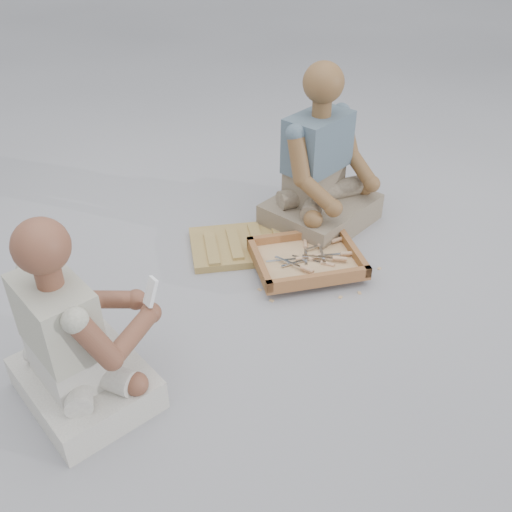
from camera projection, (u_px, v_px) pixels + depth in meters
name	position (u px, v px, depth m)	size (l,w,h in m)	color
ground	(281.00, 320.00, 2.55)	(60.00, 60.00, 0.00)	#9E9EA3
carved_panel	(247.00, 245.00, 3.02)	(0.58, 0.39, 0.04)	olive
tool_tray	(307.00, 259.00, 2.83)	(0.58, 0.49, 0.07)	brown
chisel_0	(333.00, 241.00, 2.94)	(0.22, 0.04, 0.02)	silver
chisel_1	(320.00, 244.00, 2.92)	(0.09, 0.21, 0.02)	silver
chisel_2	(298.00, 259.00, 2.83)	(0.22, 0.07, 0.02)	silver
chisel_3	(323.00, 263.00, 2.80)	(0.17, 0.17, 0.02)	silver
chisel_4	(335.00, 258.00, 2.81)	(0.20, 0.13, 0.02)	silver
chisel_5	(303.00, 268.00, 2.74)	(0.13, 0.20, 0.02)	silver
chisel_6	(306.00, 247.00, 2.92)	(0.11, 0.21, 0.02)	silver
chisel_7	(311.00, 258.00, 2.83)	(0.22, 0.03, 0.02)	silver
chisel_8	(343.00, 254.00, 2.85)	(0.22, 0.08, 0.02)	silver
wood_chip_0	(336.00, 276.00, 2.82)	(0.02, 0.01, 0.00)	tan
wood_chip_1	(279.00, 244.00, 3.06)	(0.02, 0.01, 0.00)	tan
wood_chip_2	(340.00, 297.00, 2.68)	(0.02, 0.01, 0.00)	tan
wood_chip_3	(368.00, 277.00, 2.81)	(0.02, 0.01, 0.00)	tan
wood_chip_4	(279.00, 262.00, 2.92)	(0.02, 0.01, 0.00)	tan
wood_chip_5	(230.00, 257.00, 2.96)	(0.02, 0.01, 0.00)	tan
wood_chip_6	(287.00, 291.00, 2.72)	(0.02, 0.01, 0.00)	tan
wood_chip_7	(257.00, 238.00, 3.11)	(0.02, 0.01, 0.00)	tan
wood_chip_8	(379.00, 268.00, 2.87)	(0.02, 0.01, 0.00)	tan
wood_chip_9	(343.00, 240.00, 3.09)	(0.02, 0.01, 0.00)	tan
wood_chip_10	(272.00, 301.00, 2.66)	(0.02, 0.01, 0.00)	tan
wood_chip_11	(352.00, 267.00, 2.88)	(0.02, 0.01, 0.00)	tan
wood_chip_12	(360.00, 293.00, 2.71)	(0.02, 0.01, 0.00)	tan
wood_chip_13	(260.00, 290.00, 2.73)	(0.02, 0.01, 0.00)	tan
wood_chip_14	(328.00, 230.00, 3.17)	(0.02, 0.01, 0.00)	tan
wood_chip_15	(320.00, 246.00, 3.05)	(0.02, 0.01, 0.00)	tan
craftsman	(75.00, 344.00, 2.03)	(0.60, 0.61, 0.79)	beige
companion	(321.00, 175.00, 3.08)	(0.72, 0.66, 0.90)	gray
mobile_phone	(151.00, 292.00, 2.09)	(0.06, 0.06, 0.11)	white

